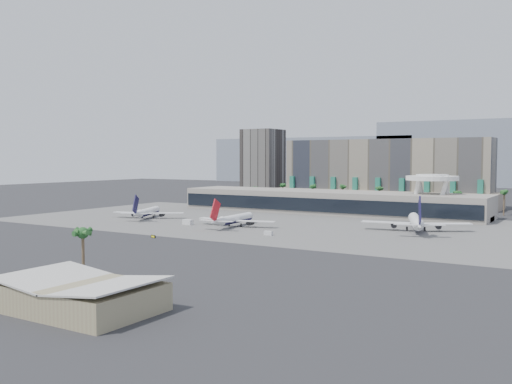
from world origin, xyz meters
The scene contains 16 objects.
ground centered at (0.00, 0.00, 0.00)m, with size 900.00×900.00×0.00m, color #232326.
apron_pad centered at (0.00, 55.00, 0.03)m, with size 260.00×130.00×0.06m, color #5B5B59.
mountain_ridge centered at (27.88, 470.00, 29.89)m, with size 680.00×60.00×70.00m.
hotel centered at (10.00, 174.41, 16.81)m, with size 140.00×30.00×42.00m.
office_tower centered at (-95.00, 200.00, 22.94)m, with size 30.00×30.00×52.00m.
terminal centered at (0.00, 109.84, 6.52)m, with size 170.00×32.50×14.50m.
saucer_structure centered at (55.00, 116.00, 18.45)m, with size 26.00×26.00×21.89m.
palm_row centered at (7.00, 145.00, 10.50)m, with size 157.80×2.80×13.10m.
hangar_right centered at (42.00, -100.00, 2.95)m, with size 30.55×20.60×6.89m.
airliner_left centered at (-65.05, 36.74, 3.30)m, with size 34.64×35.71×13.07m.
airliner_centre centered at (-8.96, 31.01, 3.38)m, with size 37.58×38.81×13.40m.
airliner_right centered at (63.88, 56.84, 4.02)m, with size 42.88×44.32×15.94m.
service_vehicle_a centered at (-30.76, 25.89, 1.18)m, with size 4.82×2.36×2.36m, color silver.
service_vehicle_b centered at (18.18, 14.38, 0.84)m, with size 3.26×1.86×1.68m, color silver.
taxiway_sign centered at (-15.35, -14.66, 0.54)m, with size 2.42×0.70×1.09m.
near_palm_b centered at (24.64, -83.97, 11.01)m, with size 6.00×6.00×13.89m.
Camera 1 is at (129.56, -176.70, 30.21)m, focal length 40.00 mm.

